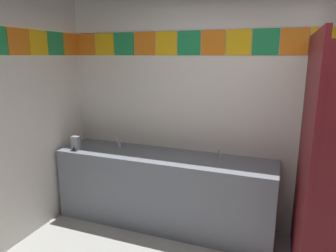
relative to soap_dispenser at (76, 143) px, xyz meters
The scene contains 6 objects.
wall_back 2.11m from the soap_dispenser, 14.05° to the left, with size 4.49×0.09×2.65m.
vanity_counter 1.15m from the soap_dispenser, ahead, with size 2.43×0.58×0.82m.
faucet_left 0.49m from the soap_dispenser, 31.94° to the left, with size 0.04×0.10×0.14m.
faucet_right 1.65m from the soap_dispenser, ahead, with size 0.04×0.10×0.14m.
soap_dispenser is the anchor object (origin of this frame).
stall_divider 2.64m from the soap_dispenser, ahead, with size 0.92×1.30×2.07m.
Camera 1 is at (0.21, -1.57, 1.89)m, focal length 32.75 mm.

